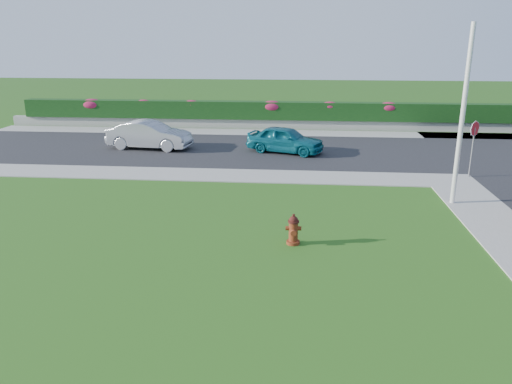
# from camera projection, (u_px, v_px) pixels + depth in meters

# --- Properties ---
(ground) EXTENTS (120.00, 120.00, 0.00)m
(ground) POSITION_uv_depth(u_px,v_px,m) (260.00, 275.00, 12.14)
(ground) COLOR black
(ground) RESTS_ON ground
(street_far) EXTENTS (26.00, 8.00, 0.04)m
(street_far) POSITION_uv_depth(u_px,v_px,m) (186.00, 149.00, 25.88)
(street_far) COLOR black
(street_far) RESTS_ON ground
(sidewalk_far) EXTENTS (24.00, 2.00, 0.04)m
(sidewalk_far) POSITION_uv_depth(u_px,v_px,m) (137.00, 173.00, 21.21)
(sidewalk_far) COLOR gray
(sidewalk_far) RESTS_ON ground
(curb_corner) EXTENTS (2.00, 2.00, 0.04)m
(curb_corner) POSITION_uv_depth(u_px,v_px,m) (451.00, 181.00, 20.10)
(curb_corner) COLOR gray
(curb_corner) RESTS_ON ground
(sidewalk_beyond) EXTENTS (34.00, 2.00, 0.04)m
(sidewalk_beyond) POSITION_uv_depth(u_px,v_px,m) (269.00, 133.00, 30.30)
(sidewalk_beyond) COLOR gray
(sidewalk_beyond) RESTS_ON ground
(retaining_wall) EXTENTS (34.00, 0.40, 0.60)m
(retaining_wall) POSITION_uv_depth(u_px,v_px,m) (271.00, 124.00, 31.64)
(retaining_wall) COLOR gray
(retaining_wall) RESTS_ON ground
(hedge) EXTENTS (32.00, 0.90, 1.10)m
(hedge) POSITION_uv_depth(u_px,v_px,m) (271.00, 110.00, 31.48)
(hedge) COLOR black
(hedge) RESTS_ON retaining_wall
(fire_hydrant) EXTENTS (0.45, 0.42, 0.88)m
(fire_hydrant) POSITION_uv_depth(u_px,v_px,m) (293.00, 230.00, 13.85)
(fire_hydrant) COLOR #52140C
(fire_hydrant) RESTS_ON ground
(sedan_teal) EXTENTS (4.13, 2.73, 1.30)m
(sedan_teal) POSITION_uv_depth(u_px,v_px,m) (285.00, 139.00, 24.80)
(sedan_teal) COLOR #0E5A6A
(sedan_teal) RESTS_ON street_far
(sedan_silver) EXTENTS (4.45, 2.02, 1.42)m
(sedan_silver) POSITION_uv_depth(u_px,v_px,m) (150.00, 135.00, 25.67)
(sedan_silver) COLOR #9C9EA3
(sedan_silver) RESTS_ON street_far
(utility_pole) EXTENTS (0.16, 0.16, 6.01)m
(utility_pole) POSITION_uv_depth(u_px,v_px,m) (462.00, 117.00, 16.48)
(utility_pole) COLOR silver
(utility_pole) RESTS_ON ground
(stop_sign) EXTENTS (0.48, 0.45, 2.36)m
(stop_sign) POSITION_uv_depth(u_px,v_px,m) (474.00, 136.00, 20.12)
(stop_sign) COLOR slate
(stop_sign) RESTS_ON ground
(flower_clump_a) EXTENTS (1.42, 0.91, 0.71)m
(flower_clump_a) POSITION_uv_depth(u_px,v_px,m) (92.00, 104.00, 32.30)
(flower_clump_a) COLOR #A81C4D
(flower_clump_a) RESTS_ON hedge
(flower_clump_b) EXTENTS (1.09, 0.70, 0.54)m
(flower_clump_b) POSITION_uv_depth(u_px,v_px,m) (144.00, 104.00, 31.99)
(flower_clump_b) COLOR #A81C4D
(flower_clump_b) RESTS_ON hedge
(flower_clump_c) EXTENTS (1.10, 0.71, 0.55)m
(flower_clump_c) POSITION_uv_depth(u_px,v_px,m) (192.00, 104.00, 31.72)
(flower_clump_c) COLOR #A81C4D
(flower_clump_c) RESTS_ON hedge
(flower_clump_d) EXTENTS (1.39, 0.89, 0.70)m
(flower_clump_d) POSITION_uv_depth(u_px,v_px,m) (272.00, 106.00, 31.30)
(flower_clump_d) COLOR #A81C4D
(flower_clump_d) RESTS_ON hedge
(flower_clump_e) EXTENTS (1.15, 0.74, 0.57)m
(flower_clump_e) POSITION_uv_depth(u_px,v_px,m) (330.00, 106.00, 30.98)
(flower_clump_e) COLOR #A81C4D
(flower_clump_e) RESTS_ON hedge
(flower_clump_f) EXTENTS (1.29, 0.83, 0.65)m
(flower_clump_f) POSITION_uv_depth(u_px,v_px,m) (389.00, 107.00, 30.68)
(flower_clump_f) COLOR #A81C4D
(flower_clump_f) RESTS_ON hedge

